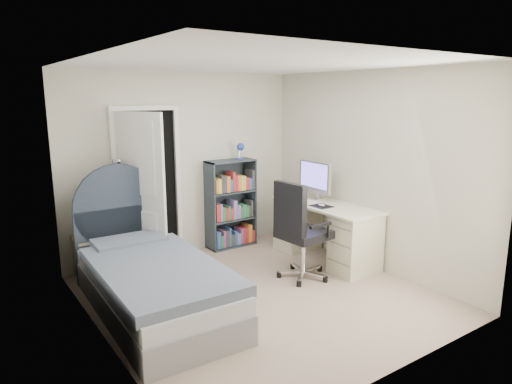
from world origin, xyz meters
TOP-DOWN VIEW (x-y plane):
  - room_shell at (0.00, 0.00)m, footprint 3.50×3.70m
  - door at (-0.71, 1.53)m, footprint 0.92×0.77m
  - bed at (-1.11, 0.37)m, footprint 1.14×2.31m
  - nightstand at (-1.38, 1.58)m, footprint 0.41×0.41m
  - floor_lamp at (-1.01, 1.63)m, footprint 0.21×0.21m
  - bookcase at (0.66, 1.64)m, footprint 0.72×0.31m
  - desk at (1.39, 0.45)m, footprint 0.63×1.58m
  - office_chair at (0.65, 0.11)m, footprint 0.63×0.64m

SIDE VIEW (x-z plane):
  - bed at x=-1.11m, z-range -0.38..1.02m
  - nightstand at x=-1.38m, z-range 0.10..0.70m
  - desk at x=1.39m, z-range -0.23..1.07m
  - bookcase at x=0.66m, z-range -0.17..1.35m
  - floor_lamp at x=-1.01m, z-range -0.13..1.31m
  - office_chair at x=0.65m, z-range 0.06..1.26m
  - door at x=-0.71m, z-range 0.00..2.06m
  - room_shell at x=0.00m, z-range -0.05..2.55m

